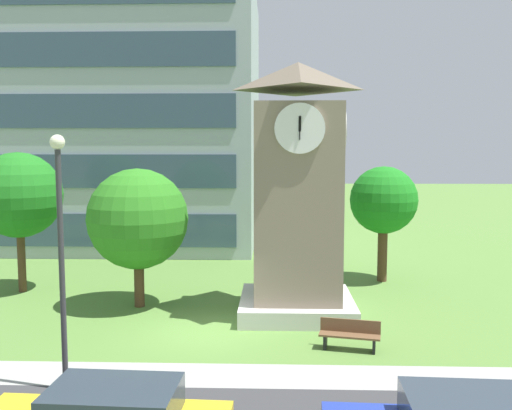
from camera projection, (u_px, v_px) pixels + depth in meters
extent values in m
plane|color=#567F38|center=(207.00, 331.00, 18.40)|extent=(160.00, 160.00, 0.00)
cube|color=#9E9E99|center=(191.00, 375.00, 14.81)|extent=(120.00, 1.60, 0.01)
cube|color=#9EA8B2|center=(103.00, 118.00, 36.44)|extent=(19.98, 13.58, 16.00)
cube|color=#384C60|center=(68.00, 230.00, 30.28)|extent=(18.38, 0.10, 1.80)
cube|color=#384C60|center=(66.00, 171.00, 29.96)|extent=(18.38, 0.10, 1.80)
cube|color=#384C60|center=(64.00, 111.00, 29.64)|extent=(18.38, 0.10, 1.80)
cube|color=#384C60|center=(62.00, 50.00, 29.32)|extent=(18.38, 0.10, 1.80)
cube|color=gray|center=(297.00, 211.00, 20.02)|extent=(3.01, 3.01, 7.56)
cube|color=beige|center=(296.00, 305.00, 20.36)|extent=(4.07, 4.07, 0.60)
pyramid|color=#6A5D4D|center=(298.00, 76.00, 19.55)|extent=(3.31, 3.31, 0.97)
cylinder|color=white|center=(300.00, 128.00, 18.17)|extent=(1.66, 0.12, 1.66)
cylinder|color=white|center=(342.00, 130.00, 19.68)|extent=(0.12, 1.66, 1.66)
cube|color=black|center=(300.00, 124.00, 18.09)|extent=(0.08, 0.07, 0.50)
cube|color=black|center=(300.00, 128.00, 18.09)|extent=(0.04, 0.06, 0.75)
cube|color=brown|center=(350.00, 335.00, 16.60)|extent=(1.86, 0.85, 0.06)
cube|color=brown|center=(350.00, 326.00, 16.79)|extent=(1.77, 0.43, 0.40)
cube|color=black|center=(325.00, 341.00, 16.79)|extent=(0.17, 0.44, 0.45)
cube|color=black|center=(374.00, 345.00, 16.44)|extent=(0.17, 0.44, 0.45)
cylinder|color=#333338|center=(62.00, 272.00, 13.62)|extent=(0.14, 0.14, 5.96)
sphere|color=#F2EFCC|center=(57.00, 142.00, 13.31)|extent=(0.36, 0.36, 0.36)
cylinder|color=#513823|center=(382.00, 252.00, 25.26)|extent=(0.43, 0.43, 2.65)
sphere|color=#1A7B1C|center=(384.00, 200.00, 25.02)|extent=(3.03, 3.03, 3.03)
cylinder|color=#513823|center=(22.00, 258.00, 23.37)|extent=(0.33, 0.33, 2.84)
sphere|color=#1E731D|center=(19.00, 195.00, 23.11)|extent=(3.55, 3.55, 3.55)
cylinder|color=#513823|center=(139.00, 280.00, 21.18)|extent=(0.38, 0.38, 2.05)
sphere|color=#2E801F|center=(138.00, 219.00, 20.95)|extent=(3.79, 3.79, 3.79)
cube|color=#2D3842|center=(113.00, 402.00, 10.13)|extent=(2.39, 1.64, 0.60)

